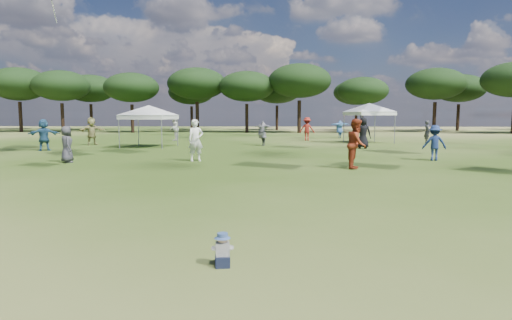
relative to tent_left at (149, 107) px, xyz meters
The scene contains 5 objects.
tree_line 26.84m from the tent_left, 69.20° to the left, with size 108.78×17.63×7.77m.
tent_left is the anchor object (origin of this frame).
tent_right 15.00m from the tent_left, 17.78° to the left, with size 5.20×5.20×3.09m.
toddler 21.80m from the tent_left, 71.02° to the right, with size 0.32×0.34×0.45m.
festival_crowd 7.24m from the tent_left, ahead, with size 29.92×22.26×1.91m.
Camera 1 is at (0.66, -3.43, 1.97)m, focal length 30.00 mm.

